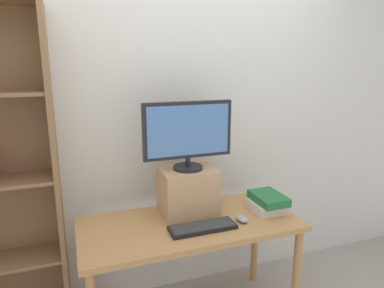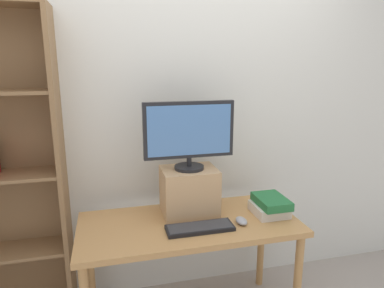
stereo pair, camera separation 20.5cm
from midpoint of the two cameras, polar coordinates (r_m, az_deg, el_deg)
name	(u,v)px [view 1 (the left image)]	position (r m, az deg, el deg)	size (l,w,h in m)	color
back_wall	(168,118)	(2.42, -6.51, 4.34)	(7.00, 0.08, 2.60)	silver
desk	(190,234)	(2.20, -3.06, -14.86)	(1.34, 0.61, 0.72)	#B7844C
riser_box	(188,191)	(2.22, -3.34, -7.90)	(0.35, 0.27, 0.30)	tan
computer_monitor	(188,133)	(2.11, -3.47, 1.77)	(0.57, 0.19, 0.43)	black
keyboard	(203,227)	(2.07, -1.14, -13.78)	(0.40, 0.14, 0.02)	black
computer_mouse	(242,218)	(2.17, 5.56, -12.31)	(0.06, 0.10, 0.04)	#99999E
book_stack	(267,202)	(2.32, 9.93, -9.62)	(0.20, 0.26, 0.12)	silver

